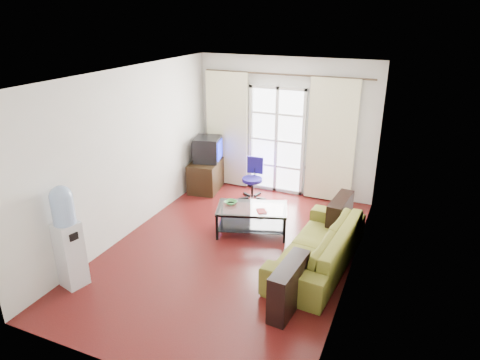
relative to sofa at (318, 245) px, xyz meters
name	(u,v)px	position (x,y,z in m)	size (l,w,h in m)	color
floor	(231,250)	(-1.33, -0.14, -0.32)	(5.20, 5.20, 0.00)	#591815
ceiling	(229,74)	(-1.33, -0.14, 2.38)	(5.20, 5.20, 0.00)	white
wall_back	(285,127)	(-1.33, 2.46, 1.03)	(3.60, 0.02, 2.70)	silver
wall_front	(114,259)	(-1.33, -2.74, 1.03)	(3.60, 0.02, 2.70)	silver
wall_left	(128,154)	(-3.13, -0.14, 1.03)	(0.02, 5.20, 2.70)	silver
wall_right	(357,189)	(0.47, -0.14, 1.03)	(0.02, 5.20, 2.70)	silver
french_door	(276,141)	(-1.48, 2.41, 0.75)	(1.16, 0.06, 2.15)	white
curtain_rod	(285,75)	(-1.33, 2.36, 2.06)	(0.04, 0.04, 3.30)	#4C3F2D
curtain_left	(227,130)	(-2.53, 2.34, 0.88)	(0.90, 0.07, 2.35)	#F1F1C2
curtain_right	(331,142)	(-0.38, 2.34, 0.88)	(0.90, 0.07, 2.35)	#F1F1C2
radiator	(320,183)	(-0.53, 2.36, 0.01)	(0.64, 0.12, 0.64)	gray
sofa	(318,245)	(0.00, 0.00, 0.00)	(1.05, 2.26, 0.64)	brown
coffee_table	(252,216)	(-1.25, 0.53, -0.02)	(1.29, 0.98, 0.47)	silver
bowl	(231,203)	(-1.62, 0.52, 0.17)	(0.24, 0.24, 0.05)	green
book	(257,211)	(-1.10, 0.41, 0.15)	(0.23, 0.25, 0.02)	#A82314
remote	(232,202)	(-1.62, 0.57, 0.15)	(0.16, 0.04, 0.02)	black
tv_stand	(206,175)	(-2.81, 1.90, -0.01)	(0.56, 0.83, 0.61)	black
crt_tv	(207,149)	(-2.81, 1.96, 0.54)	(0.63, 0.64, 0.50)	black
task_chair	(253,187)	(-1.75, 1.85, -0.08)	(0.59, 0.59, 0.82)	black
water_cooler	(67,235)	(-2.93, -1.78, 0.44)	(0.36, 0.36, 1.45)	silver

